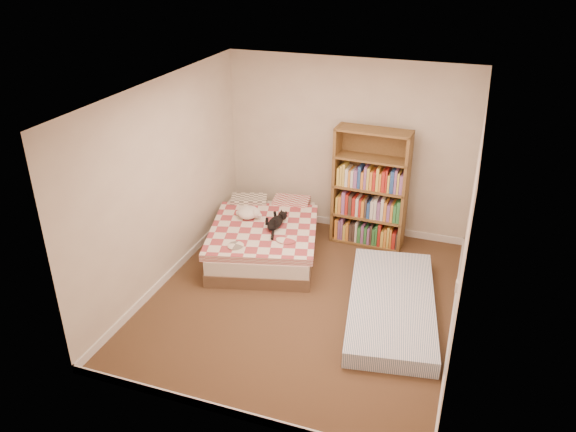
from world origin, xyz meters
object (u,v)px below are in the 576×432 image
(floor_mattress, at_px, (391,304))
(white_dog, at_px, (249,213))
(bed, at_px, (266,237))
(bookshelf, at_px, (369,203))
(black_cat, at_px, (276,222))

(floor_mattress, bearing_deg, white_dog, 148.67)
(bed, bearing_deg, floor_mattress, -38.20)
(floor_mattress, bearing_deg, bed, 147.16)
(floor_mattress, relative_size, white_dog, 5.06)
(bookshelf, height_order, floor_mattress, bookshelf)
(bed, distance_m, black_cat, 0.35)
(bed, relative_size, bookshelf, 1.29)
(bookshelf, bearing_deg, white_dog, -152.79)
(bed, distance_m, floor_mattress, 2.05)
(bookshelf, distance_m, black_cat, 1.35)
(black_cat, height_order, white_dog, white_dog)
(bookshelf, xyz_separation_m, floor_mattress, (0.62, -1.57, -0.50))
(bed, height_order, floor_mattress, bed)
(bookshelf, xyz_separation_m, white_dog, (-1.52, -0.70, -0.07))
(white_dog, bearing_deg, bed, -45.64)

